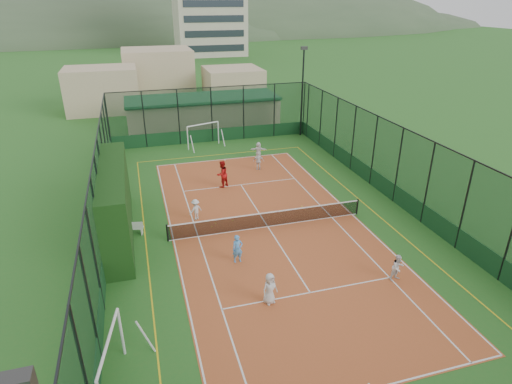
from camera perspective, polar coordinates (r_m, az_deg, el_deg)
The scene contains 19 objects.
ground at distance 25.18m, azimuth 1.58°, elevation -4.66°, with size 300.00×300.00×0.00m, color #256522.
court_slab at distance 25.18m, azimuth 1.58°, elevation -4.65°, with size 11.17×23.97×0.01m, color #A35124.
tennis_net at distance 24.93m, azimuth 1.60°, elevation -3.60°, with size 11.67×0.12×1.06m, color black, non-canonical shape.
perimeter_fence at distance 24.06m, azimuth 1.65°, elevation 0.54°, with size 18.12×34.12×5.00m, color #10311D, non-canonical shape.
floodlight_ne at distance 41.35m, azimuth 6.18°, elevation 13.05°, with size 0.60×0.26×8.25m, color black, non-canonical shape.
clubhouse at distance 44.74m, azimuth -7.09°, elevation 10.54°, with size 15.20×7.20×3.15m, color tan, non-canonical shape.
distant_hills at distance 171.48m, azimuth -14.73°, elevation 19.74°, with size 200.00×60.00×24.00m, color #384C33, non-canonical shape.
hedge_left at distance 24.69m, azimuth -18.16°, elevation -1.35°, with size 1.38×9.20×4.02m, color black.
white_bench at distance 25.23m, azimuth -16.57°, elevation -4.56°, with size 1.58×0.43×0.89m, color white, non-canonical shape.
futsal_goal_near at distance 16.17m, azimuth -18.60°, elevation -21.09°, with size 0.96×3.30×2.13m, color white, non-canonical shape.
futsal_goal_far at distance 38.75m, azimuth -7.03°, elevation 7.50°, with size 3.20×0.93×2.06m, color white, non-canonical shape.
child_near_left at distance 19.05m, azimuth 1.84°, elevation -12.74°, with size 0.73×0.47×1.49m, color silver.
child_near_mid at distance 21.70m, azimuth -2.48°, elevation -7.57°, with size 0.55×0.36×1.50m, color #4F98E0.
child_near_right at distance 21.51m, azimuth 18.38°, elevation -9.54°, with size 0.65×0.51×1.34m, color white.
child_far_left at distance 25.94m, azimuth -8.06°, elevation -2.32°, with size 0.85×0.49×1.31m, color silver.
child_far_right at distance 33.16m, azimuth 0.35°, elevation 4.15°, with size 0.83×0.35×1.42m, color white.
child_far_back at distance 35.50m, azimuth 0.34°, elevation 5.56°, with size 1.32×0.42×1.43m, color white.
coach at distance 30.11m, azimuth -4.55°, elevation 2.41°, with size 0.93×0.73×1.92m, color #AC1212.
tennis_balls at distance 25.93m, azimuth -2.83°, elevation -3.66°, with size 6.29×1.09×0.07m.
Camera 1 is at (-6.78, -20.90, 12.30)m, focal length 30.00 mm.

